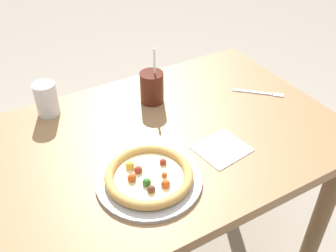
{
  "coord_description": "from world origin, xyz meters",
  "views": [
    {
      "loc": [
        -0.5,
        -0.91,
        1.59
      ],
      "look_at": [
        0.03,
        0.0,
        0.78
      ],
      "focal_mm": 41.51,
      "sensor_mm": 36.0,
      "label": 1
    }
  ],
  "objects_px": {
    "pizza_near": "(149,177)",
    "drink_cup_colored": "(152,87)",
    "fork": "(261,93)",
    "water_cup_clear": "(46,99)"
  },
  "relations": [
    {
      "from": "pizza_near",
      "to": "drink_cup_colored",
      "type": "relative_size",
      "value": 1.48
    },
    {
      "from": "drink_cup_colored",
      "to": "fork",
      "type": "xyz_separation_m",
      "value": [
        0.4,
        -0.17,
        -0.06
      ]
    },
    {
      "from": "pizza_near",
      "to": "water_cup_clear",
      "type": "xyz_separation_m",
      "value": [
        -0.16,
        0.49,
        0.05
      ]
    },
    {
      "from": "drink_cup_colored",
      "to": "water_cup_clear",
      "type": "height_order",
      "value": "drink_cup_colored"
    },
    {
      "from": "pizza_near",
      "to": "water_cup_clear",
      "type": "bearing_deg",
      "value": 107.45
    },
    {
      "from": "water_cup_clear",
      "to": "fork",
      "type": "distance_m",
      "value": 0.82
    },
    {
      "from": "pizza_near",
      "to": "water_cup_clear",
      "type": "height_order",
      "value": "water_cup_clear"
    },
    {
      "from": "fork",
      "to": "drink_cup_colored",
      "type": "bearing_deg",
      "value": 157.02
    },
    {
      "from": "water_cup_clear",
      "to": "fork",
      "type": "relative_size",
      "value": 0.78
    },
    {
      "from": "pizza_near",
      "to": "drink_cup_colored",
      "type": "height_order",
      "value": "drink_cup_colored"
    }
  ]
}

